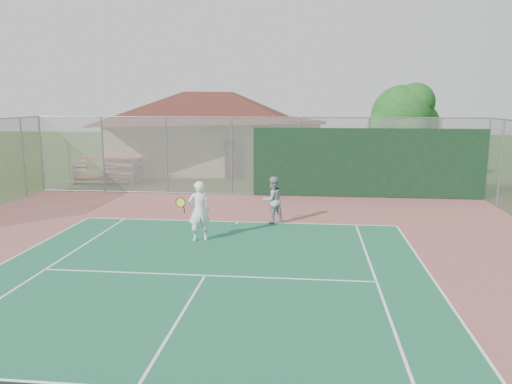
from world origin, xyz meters
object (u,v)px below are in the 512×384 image
at_px(tree, 404,118).
at_px(clubhouse, 211,123).
at_px(player_white_front, 199,211).
at_px(bleachers, 107,170).
at_px(player_grey_back, 273,201).

bearing_deg(tree, clubhouse, 156.53).
height_order(clubhouse, tree, clubhouse).
relative_size(tree, player_white_front, 2.77).
relative_size(clubhouse, bleachers, 4.28).
xyz_separation_m(bleachers, player_white_front, (7.18, -10.31, 0.27)).
relative_size(bleachers, tree, 0.68).
height_order(clubhouse, player_white_front, clubhouse).
xyz_separation_m(player_white_front, player_grey_back, (2.05, 2.44, -0.11)).
distance_m(clubhouse, bleachers, 7.64).
bearing_deg(player_white_front, bleachers, -77.40).
bearing_deg(player_white_front, clubhouse, -102.37).
bearing_deg(bleachers, tree, -1.67).
xyz_separation_m(clubhouse, bleachers, (-4.36, -5.88, -2.19)).
relative_size(clubhouse, player_white_front, 8.03).
bearing_deg(tree, player_grey_back, -123.09).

